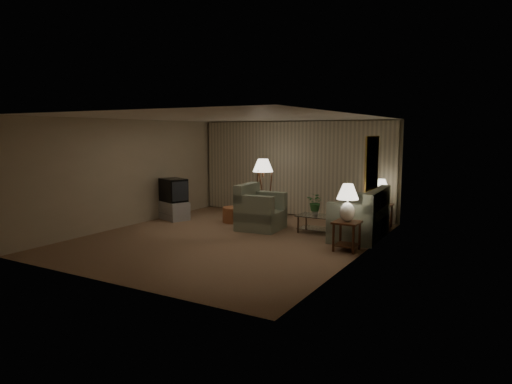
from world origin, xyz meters
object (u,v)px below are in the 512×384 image
(table_lamp_far, at_px, (381,189))
(floor_lamp, at_px, (263,189))
(sofa, at_px, (360,218))
(side_table_far, at_px, (381,211))
(coffee_table, at_px, (321,222))
(table_lamp_near, at_px, (348,199))
(tv_cabinet, at_px, (174,210))
(crt_tv, at_px, (173,190))
(vase, at_px, (316,212))
(armchair, at_px, (261,212))
(ottoman, at_px, (234,215))
(side_table_near, at_px, (347,231))

(table_lamp_far, relative_size, floor_lamp, 0.37)
(floor_lamp, bearing_deg, sofa, -10.71)
(side_table_far, bearing_deg, floor_lamp, -166.46)
(coffee_table, bearing_deg, table_lamp_near, -50.15)
(side_table_far, distance_m, tv_cabinet, 5.48)
(crt_tv, bearing_deg, vase, 26.89)
(tv_cabinet, relative_size, crt_tv, 1.15)
(vase, bearing_deg, table_lamp_far, 48.53)
(armchair, height_order, floor_lamp, floor_lamp)
(side_table_far, distance_m, crt_tv, 5.50)
(sofa, bearing_deg, side_table_far, 169.18)
(sofa, distance_m, coffee_table, 0.91)
(armchair, bearing_deg, table_lamp_near, -115.32)
(armchair, xyz_separation_m, side_table_far, (2.51, 1.66, -0.03))
(sofa, relative_size, ottoman, 3.52)
(coffee_table, height_order, tv_cabinet, tv_cabinet)
(armchair, xyz_separation_m, floor_lamp, (-0.47, 0.95, 0.44))
(side_table_far, bearing_deg, tv_cabinet, -161.55)
(armchair, distance_m, floor_lamp, 1.14)
(table_lamp_near, height_order, tv_cabinet, table_lamp_near)
(sofa, distance_m, table_lamp_near, 1.49)
(coffee_table, bearing_deg, tv_cabinet, -174.71)
(coffee_table, distance_m, tv_cabinet, 4.17)
(ottoman, bearing_deg, sofa, -0.11)
(side_table_near, height_order, vase, side_table_near)
(side_table_far, bearing_deg, table_lamp_far, -135.00)
(ottoman, bearing_deg, crt_tv, -163.32)
(tv_cabinet, bearing_deg, vase, 26.89)
(crt_tv, bearing_deg, floor_lamp, 45.99)
(sofa, bearing_deg, side_table_near, 2.36)
(sofa, distance_m, floor_lamp, 2.91)
(tv_cabinet, bearing_deg, table_lamp_far, 39.86)
(side_table_far, bearing_deg, armchair, -146.45)
(table_lamp_near, distance_m, vase, 1.82)
(table_lamp_far, bearing_deg, armchair, -146.45)
(sofa, relative_size, tv_cabinet, 2.12)
(side_table_far, xyz_separation_m, tv_cabinet, (-5.20, -1.73, -0.16))
(table_lamp_far, height_order, coffee_table, table_lamp_far)
(tv_cabinet, bearing_deg, side_table_far, 39.86)
(side_table_near, distance_m, side_table_far, 2.60)
(armchair, height_order, ottoman, armchair)
(coffee_table, bearing_deg, floor_lamp, 161.82)
(table_lamp_far, xyz_separation_m, floor_lamp, (-2.97, -0.72, -0.09))
(coffee_table, height_order, floor_lamp, floor_lamp)
(crt_tv, xyz_separation_m, floor_lamp, (2.23, 1.02, 0.06))
(coffee_table, bearing_deg, table_lamp_far, 52.30)
(side_table_far, relative_size, coffee_table, 0.54)
(table_lamp_far, xyz_separation_m, vase, (-1.19, -1.35, -0.48))
(armchair, relative_size, tv_cabinet, 1.21)
(tv_cabinet, distance_m, crt_tv, 0.56)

